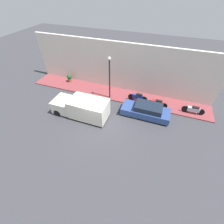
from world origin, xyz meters
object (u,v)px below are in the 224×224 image
streetlamp (110,74)px  potted_plant (70,78)px  motorcycle_red (157,103)px  motorcycle_blue (138,97)px  delivery_van (81,107)px  scooter_silver (193,110)px  parked_car (146,111)px

streetlamp → potted_plant: 6.29m
motorcycle_red → potted_plant: 10.71m
motorcycle_blue → streetlamp: (-0.42, 2.91, 2.26)m
delivery_van → potted_plant: bearing=41.5°
motorcycle_red → scooter_silver: motorcycle_red is taller
motorcycle_blue → scooter_silver: bearing=-91.5°
scooter_silver → potted_plant: potted_plant is taller
scooter_silver → motorcycle_blue: size_ratio=1.00×
motorcycle_blue → motorcycle_red: bearing=-101.1°
motorcycle_blue → potted_plant: potted_plant is taller
motorcycle_blue → streetlamp: streetlamp is taller
parked_car → scooter_silver: 4.47m
scooter_silver → streetlamp: streetlamp is taller
delivery_van → scooter_silver: 10.41m
streetlamp → motorcycle_red: bearing=-89.7°
delivery_van → scooter_silver: (3.65, -9.74, -0.41)m
parked_car → scooter_silver: size_ratio=2.17×
parked_car → motorcycle_red: size_ratio=2.15×
motorcycle_blue → streetlamp: size_ratio=0.45×
motorcycle_red → parked_car: bearing=150.9°
motorcycle_red → motorcycle_blue: bearing=78.9°
parked_car → motorcycle_red: bearing=-29.1°
potted_plant → motorcycle_blue: bearing=-96.4°
potted_plant → delivery_van: bearing=-138.5°
motorcycle_red → motorcycle_blue: 2.03m
parked_car → scooter_silver: (1.71, -4.13, -0.08)m
motorcycle_red → potted_plant: size_ratio=2.20×
scooter_silver → motorcycle_blue: (0.13, 5.31, 0.03)m
potted_plant → parked_car: bearing=-106.0°
potted_plant → streetlamp: bearing=-103.6°
motorcycle_blue → potted_plant: 8.68m
scooter_silver → motorcycle_blue: motorcycle_blue is taller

